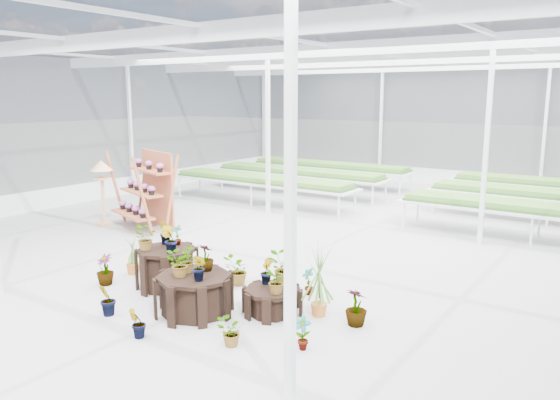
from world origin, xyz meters
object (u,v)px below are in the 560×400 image
Objects in this scene: plinth_low at (272,301)px; shelf_rack at (143,190)px; plinth_mid at (194,294)px; plinth_tall at (167,268)px; bird_table at (103,193)px.

shelf_rack reaches higher than plinth_low.
plinth_mid is at bearing -16.39° from shelf_rack.
plinth_tall is 0.89× the size of plinth_mid.
plinth_tall is at bearing -38.12° from bird_table.
plinth_mid is 6.80m from bird_table.
plinth_tall is 0.62× the size of bird_table.
plinth_mid is 6.19m from shelf_rack.
plinth_mid is at bearing -38.08° from bird_table.
shelf_rack is at bearing 155.04° from plinth_low.
plinth_tall is 5.46m from bird_table.
plinth_low is at bearing -29.77° from bird_table.
plinth_low is at bearing -6.51° from shelf_rack.
bird_table is (-7.05, 2.34, 0.66)m from plinth_low.
bird_table is at bearing 153.30° from plinth_mid.
plinth_low is (2.20, 0.10, -0.16)m from plinth_tall.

